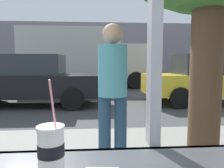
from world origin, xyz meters
TOP-DOWN VIEW (x-y plane):
  - ground_plane at (0.00, 8.00)m, footprint 60.00×60.00m
  - building_facade_far at (0.00, 18.45)m, footprint 28.00×1.20m
  - soda_cup_right at (-0.41, -0.16)m, footprint 0.09×0.09m
  - parked_car_black at (-2.40, 6.12)m, footprint 4.55×1.93m
  - parked_car_yellow at (3.59, 6.12)m, footprint 4.39×1.88m
  - box_truck at (-0.94, 11.20)m, footprint 6.98×2.44m
  - pedestrian at (-0.08, 1.48)m, footprint 0.32×0.32m

SIDE VIEW (x-z plane):
  - ground_plane at x=0.00m, z-range 0.00..0.00m
  - parked_car_black at x=-2.40m, z-range 0.02..1.63m
  - parked_car_yellow at x=3.59m, z-range 0.02..1.65m
  - soda_cup_right at x=-0.41m, z-range 0.91..1.23m
  - pedestrian at x=-0.08m, z-range 0.27..1.90m
  - box_truck at x=-0.94m, z-range 0.12..3.31m
  - building_facade_far at x=0.00m, z-range 0.00..4.82m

